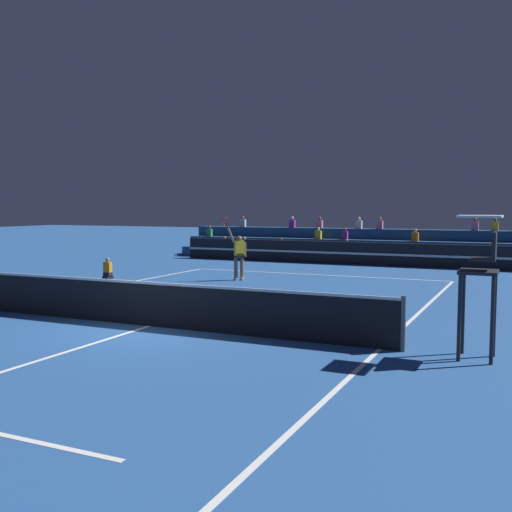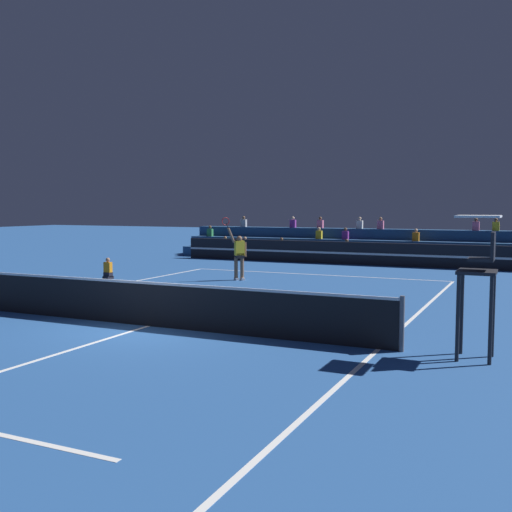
# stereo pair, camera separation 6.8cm
# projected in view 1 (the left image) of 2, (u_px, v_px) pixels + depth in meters

# --- Properties ---
(ground_plane) EXTENTS (120.00, 120.00, 0.00)m
(ground_plane) POSITION_uv_depth(u_px,v_px,m) (150.00, 326.00, 14.19)
(ground_plane) COLOR #285699
(court_lines) EXTENTS (11.10, 23.90, 0.01)m
(court_lines) POSITION_uv_depth(u_px,v_px,m) (150.00, 326.00, 14.19)
(court_lines) COLOR white
(court_lines) RESTS_ON ground
(tennis_net) EXTENTS (12.00, 0.10, 1.10)m
(tennis_net) POSITION_uv_depth(u_px,v_px,m) (149.00, 303.00, 14.14)
(tennis_net) COLOR slate
(tennis_net) RESTS_ON ground
(sponsor_banner_wall) EXTENTS (18.00, 0.26, 1.10)m
(sponsor_banner_wall) POSITION_uv_depth(u_px,v_px,m) (349.00, 253.00, 29.43)
(sponsor_banner_wall) COLOR black
(sponsor_banner_wall) RESTS_ON ground
(bleacher_stand) EXTENTS (20.19, 2.85, 2.28)m
(bleacher_stand) POSITION_uv_depth(u_px,v_px,m) (362.00, 248.00, 31.71)
(bleacher_stand) COLOR navy
(bleacher_stand) RESTS_ON ground
(umpire_chair) EXTENTS (0.76, 0.84, 2.67)m
(umpire_chair) POSITION_uv_depth(u_px,v_px,m) (481.00, 267.00, 10.98)
(umpire_chair) COLOR black
(umpire_chair) RESTS_ON ground
(ball_kid_courtside) EXTENTS (0.30, 0.36, 0.84)m
(ball_kid_courtside) POSITION_uv_depth(u_px,v_px,m) (108.00, 271.00, 23.35)
(ball_kid_courtside) COLOR black
(ball_kid_courtside) RESTS_ON ground
(tennis_player) EXTENTS (0.78, 0.79, 2.47)m
(tennis_player) POSITION_uv_depth(u_px,v_px,m) (239.00, 255.00, 23.03)
(tennis_player) COLOR brown
(tennis_player) RESTS_ON ground
(tennis_ball) EXTENTS (0.07, 0.07, 0.07)m
(tennis_ball) POSITION_uv_depth(u_px,v_px,m) (102.00, 312.00, 15.91)
(tennis_ball) COLOR #C6DB33
(tennis_ball) RESTS_ON ground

